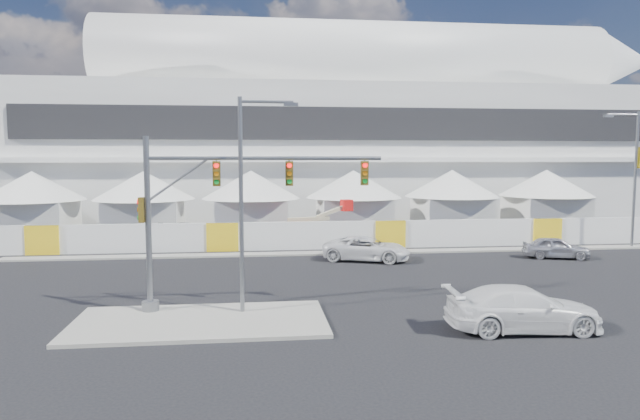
{
  "coord_description": "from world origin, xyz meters",
  "views": [
    {
      "loc": [
        -3.88,
        -25.58,
        6.66
      ],
      "look_at": [
        0.35,
        10.0,
        3.25
      ],
      "focal_mm": 32.0,
      "sensor_mm": 36.0,
      "label": 1
    }
  ],
  "objects": [
    {
      "name": "sedan_silver",
      "position": [
        15.75,
        9.09,
        0.7
      ],
      "size": [
        2.77,
        4.43,
        1.41
      ],
      "primitive_type": "imported",
      "rotation": [
        0.0,
        0.0,
        1.28
      ],
      "color": "#B5B5BA",
      "rests_on": "ground"
    },
    {
      "name": "pickup_curb",
      "position": [
        3.33,
        9.77,
        0.77
      ],
      "size": [
        4.3,
        6.07,
        1.54
      ],
      "primitive_type": "imported",
      "rotation": [
        0.0,
        0.0,
        1.22
      ],
      "color": "silver",
      "rests_on": "ground"
    },
    {
      "name": "lot_car_b",
      "position": [
        22.42,
        17.26,
        0.7
      ],
      "size": [
        2.71,
        4.39,
        1.39
      ],
      "primitive_type": "imported",
      "rotation": [
        0.0,
        0.0,
        1.85
      ],
      "color": "black",
      "rests_on": "ground"
    },
    {
      "name": "ground",
      "position": [
        0.0,
        0.0,
        0.0
      ],
      "size": [
        160.0,
        160.0,
        0.0
      ],
      "primitive_type": "plane",
      "color": "black",
      "rests_on": "ground"
    },
    {
      "name": "traffic_mast",
      "position": [
        -6.05,
        -1.32,
        4.25
      ],
      "size": [
        10.24,
        0.71,
        7.33
      ],
      "color": "slate",
      "rests_on": "median_island"
    },
    {
      "name": "pickup_near",
      "position": [
        6.33,
        -5.35,
        0.85
      ],
      "size": [
        2.76,
        6.0,
        1.7
      ],
      "primitive_type": "imported",
      "rotation": [
        0.0,
        0.0,
        1.5
      ],
      "color": "white",
      "rests_on": "ground"
    },
    {
      "name": "streetlight_curb",
      "position": [
        23.3,
        12.5,
        5.69
      ],
      "size": [
        2.9,
        0.65,
        9.81
      ],
      "color": "slate",
      "rests_on": "ground"
    },
    {
      "name": "median_island",
      "position": [
        -6.0,
        -3.0,
        0.07
      ],
      "size": [
        10.0,
        5.0,
        0.15
      ],
      "primitive_type": "cube",
      "color": "gray",
      "rests_on": "ground"
    },
    {
      "name": "stadium",
      "position": [
        8.71,
        41.5,
        9.45
      ],
      "size": [
        80.0,
        24.8,
        21.98
      ],
      "color": "silver",
      "rests_on": "ground"
    },
    {
      "name": "tent_row",
      "position": [
        0.5,
        24.0,
        3.15
      ],
      "size": [
        53.4,
        8.4,
        5.4
      ],
      "color": "silver",
      "rests_on": "ground"
    },
    {
      "name": "hoarding_fence",
      "position": [
        6.0,
        14.5,
        1.0
      ],
      "size": [
        70.0,
        0.25,
        2.0
      ],
      "primitive_type": "cube",
      "color": "white",
      "rests_on": "ground"
    },
    {
      "name": "boom_lift",
      "position": [
        -0.01,
        17.79,
        0.86
      ],
      "size": [
        6.49,
        2.18,
        3.21
      ],
      "rotation": [
        0.0,
        0.0,
        0.25
      ],
      "color": "red",
      "rests_on": "ground"
    },
    {
      "name": "lot_car_c",
      "position": [
        -8.88,
        19.45,
        0.73
      ],
      "size": [
        2.45,
        5.15,
        1.45
      ],
      "primitive_type": "imported",
      "rotation": [
        0.0,
        0.0,
        1.49
      ],
      "color": "silver",
      "rests_on": "ground"
    },
    {
      "name": "far_curb",
      "position": [
        20.0,
        12.5,
        0.06
      ],
      "size": [
        80.0,
        1.2,
        0.12
      ],
      "primitive_type": "cube",
      "color": "gray",
      "rests_on": "ground"
    },
    {
      "name": "streetlight_median",
      "position": [
        -4.12,
        -1.91,
        5.27
      ],
      "size": [
        2.47,
        0.25,
        8.91
      ],
      "color": "gray",
      "rests_on": "median_island"
    }
  ]
}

